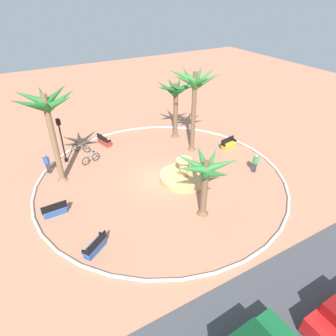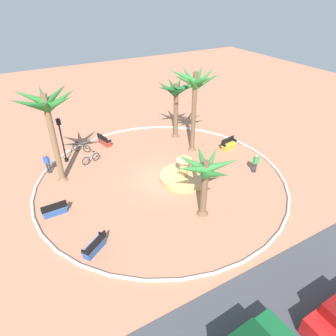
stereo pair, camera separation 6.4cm
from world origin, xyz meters
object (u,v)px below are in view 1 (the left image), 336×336
Objects in this scene: palm_tree_near_fountain at (205,172)px; palm_tree_far_side at (176,94)px; bench_east at (228,145)px; lamppost at (61,137)px; person_cyclist_helmet at (47,163)px; bicycle_red_frame at (91,159)px; person_pedestrian_stroll at (255,162)px; palm_tree_mid_plaza at (47,112)px; bicycle_by_lamppost at (81,148)px; bench_southeast at (55,210)px; palm_tree_by_curb at (195,87)px; bench_west at (104,141)px; bench_north at (95,247)px; fountain at (184,177)px.

palm_tree_near_fountain is 11.56m from palm_tree_far_side.
bench_east is 0.42× the size of lamppost.
lamppost is 2.41m from person_cyclist_helmet.
person_pedestrian_stroll is (-10.84, 7.87, 0.53)m from bicycle_red_frame.
palm_tree_far_side is 12.57m from person_cyclist_helmet.
person_cyclist_helmet is at bearing -1.45° from bicycle_red_frame.
palm_tree_mid_plaza reaches higher than palm_tree_far_side.
palm_tree_far_side is at bearing 170.37° from bicycle_by_lamppost.
palm_tree_mid_plaza is 4.25× the size of bench_east.
person_pedestrian_stroll is at bearing 170.08° from bench_southeast.
bench_west is (6.53, -4.83, -5.39)m from palm_tree_by_curb.
bench_east is 1.03× the size of bench_north.
bench_west is at bearing -49.85° from person_pedestrian_stroll.
palm_tree_far_side is 10.69m from lamppost.
person_cyclist_helmet is 1.04× the size of person_pedestrian_stroll.
bench_east is 13.25m from bicycle_by_lamppost.
person_pedestrian_stroll is (-12.64, 9.12, -1.42)m from lamppost.
palm_tree_mid_plaza is 1.78× the size of lamppost.
bench_west is at bearing -68.69° from fountain.
bicycle_by_lamppost is at bearing -9.63° from palm_tree_far_side.
bench_east is 11.45m from bench_west.
bicycle_red_frame is at bearing -14.86° from palm_tree_by_curb.
palm_tree_near_fountain reaches higher than bench_north.
person_cyclist_helmet is (3.40, -0.09, 0.57)m from bicycle_red_frame.
bench_north is (4.81, 12.14, 0.00)m from bench_west.
person_cyclist_helmet is (7.76, -9.99, -2.29)m from palm_tree_near_fountain.
person_cyclist_helmet is at bearing -34.66° from fountain.
palm_tree_far_side is at bearing -175.00° from bicycle_red_frame.
palm_tree_far_side reaches higher than person_pedestrian_stroll.
lamppost is at bearing 32.51° from bicycle_by_lamppost.
palm_tree_far_side reaches higher than bench_southeast.
lamppost is (10.51, -0.49, -1.92)m from palm_tree_far_side.
palm_tree_near_fountain is 0.59× the size of palm_tree_by_curb.
palm_tree_by_curb is 6.36m from bench_east.
person_cyclist_helmet reaches higher than person_pedestrian_stroll.
palm_tree_by_curb is at bearing -68.00° from person_pedestrian_stroll.
palm_tree_by_curb is 4.35× the size of bicycle_red_frame.
palm_tree_near_fountain is 1.08× the size of lamppost.
fountain is 2.26× the size of bench_southeast.
palm_tree_mid_plaza is at bearing 71.47° from lamppost.
bench_north is at bearing 77.81° from bicycle_by_lamppost.
bench_west is at bearing -36.48° from palm_tree_by_curb.
bench_north is 0.97× the size of bicycle_red_frame.
palm_tree_mid_plaza is (8.10, -4.49, 5.29)m from fountain.
palm_tree_near_fountain reaches higher than bench_east.
palm_tree_mid_plaza is 4.17× the size of person_cyclist_helmet.
bicycle_by_lamppost is (-3.86, -7.54, 0.04)m from bench_southeast.
palm_tree_far_side is 6.62m from bench_east.
lamppost reaches higher than person_pedestrian_stroll.
bench_southeast is 0.95× the size of person_cyclist_helmet.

